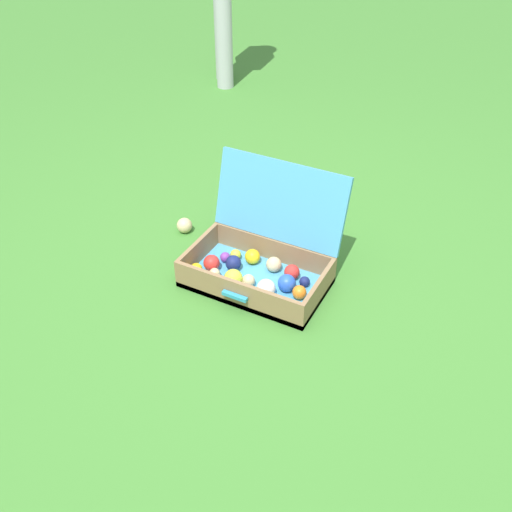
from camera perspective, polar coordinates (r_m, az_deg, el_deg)
The scene contains 3 objects.
ground_plane at distance 2.43m, azimuth 1.21°, elevation -3.41°, with size 16.00×16.00×0.00m, color #3D7A2D.
open_suitcase at distance 2.44m, azimuth 0.49°, elevation -0.24°, with size 0.59×0.47×0.46m.
stray_ball_on_grass at distance 2.78m, azimuth -7.10°, elevation 3.03°, with size 0.07×0.07×0.07m, color #D1B784.
Camera 1 is at (0.81, -1.66, 1.58)m, focal length 40.37 mm.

